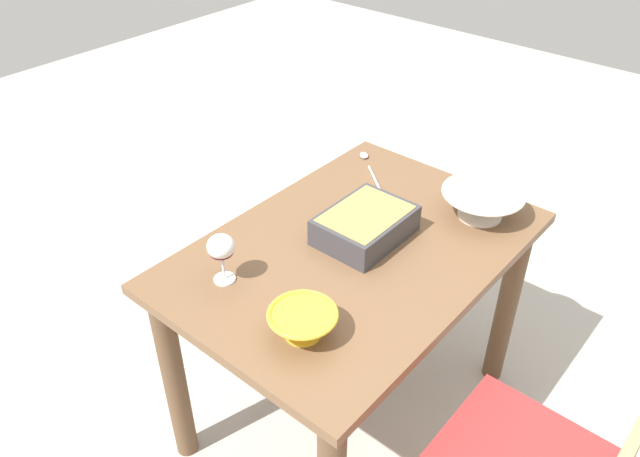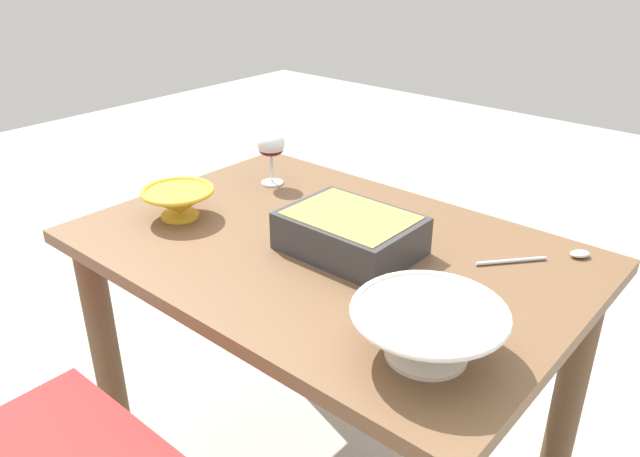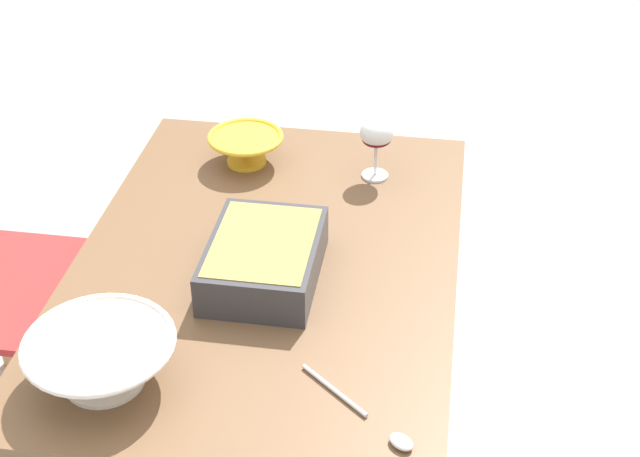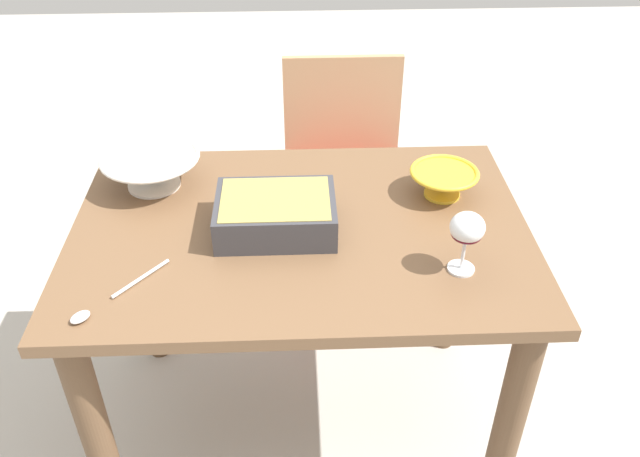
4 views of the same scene
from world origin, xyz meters
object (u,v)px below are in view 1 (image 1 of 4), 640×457
dining_table (354,284)px  casserole_dish (365,224)px  small_bowl (303,322)px  wine_glass (221,249)px  serving_spoon (367,163)px  mixing_bowl (482,202)px

dining_table → casserole_dish: bearing=-171.1°
small_bowl → casserole_dish: bearing=-162.9°
wine_glass → casserole_dish: 0.45m
serving_spoon → casserole_dish: bearing=35.8°
dining_table → casserole_dish: (-0.06, -0.01, 0.19)m
casserole_dish → mixing_bowl: 0.39m
wine_glass → casserole_dish: size_ratio=0.53×
dining_table → small_bowl: 0.43m
dining_table → wine_glass: (0.36, -0.18, 0.25)m
small_bowl → serving_spoon: size_ratio=0.84×
casserole_dish → mixing_bowl: mixing_bowl is taller
casserole_dish → small_bowl: bearing=17.1°
dining_table → wine_glass: bearing=-27.2°
wine_glass → serving_spoon: 0.78m
casserole_dish → small_bowl: 0.45m
dining_table → small_bowl: (0.37, 0.12, 0.19)m
mixing_bowl → small_bowl: (0.76, -0.08, -0.01)m
casserole_dish → small_bowl: size_ratio=1.60×
casserole_dish → dining_table: bearing=8.9°
mixing_bowl → serving_spoon: 0.47m
dining_table → casserole_dish: size_ratio=3.91×
wine_glass → casserole_dish: (-0.41, 0.17, -0.06)m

